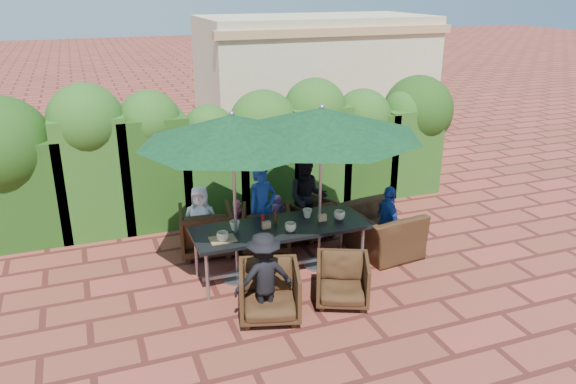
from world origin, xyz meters
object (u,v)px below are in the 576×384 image
object	(u,v)px
umbrella_left	(232,130)
dining_table	(280,231)
umbrella_right	(322,122)
chair_near_left	(269,289)
chair_near_right	(342,278)
chair_far_left	(206,228)
chair_end_right	(381,224)
chair_far_right	(311,217)
chair_far_mid	(266,226)

from	to	relation	value
umbrella_left	dining_table	bearing A→B (deg)	-3.14
umbrella_right	chair_near_left	xyz separation A→B (m)	(-1.13, -1.03, -1.83)
umbrella_left	chair_near_right	xyz separation A→B (m)	(1.14, -1.07, -1.86)
chair_near_left	chair_near_right	world-z (taller)	chair_near_left
dining_table	chair_near_left	bearing A→B (deg)	-116.54
chair_far_left	chair_near_left	xyz separation A→B (m)	(0.34, -2.09, -0.02)
chair_near_left	chair_end_right	xyz separation A→B (m)	(2.21, 1.11, 0.11)
umbrella_left	chair_far_left	world-z (taller)	umbrella_left
dining_table	chair_near_right	size ratio (longest dim) A/B	3.57
chair_far_right	chair_near_right	size ratio (longest dim) A/B	0.98
umbrella_right	chair_near_right	world-z (taller)	umbrella_right
chair_near_left	chair_far_right	bearing A→B (deg)	71.24
chair_near_right	umbrella_left	bearing A→B (deg)	160.90
umbrella_left	chair_end_right	bearing A→B (deg)	1.33
umbrella_left	chair_near_left	size ratio (longest dim) A/B	3.24
chair_far_left	chair_far_mid	bearing A→B (deg)	176.47
chair_near_left	chair_near_right	distance (m)	1.02
chair_far_left	chair_near_left	size ratio (longest dim) A/B	1.06
chair_far_left	chair_near_right	world-z (taller)	chair_far_left
dining_table	chair_near_right	world-z (taller)	dining_table
chair_far_mid	chair_far_right	world-z (taller)	chair_far_mid
chair_near_left	umbrella_right	bearing A→B (deg)	58.29
umbrella_left	chair_near_left	world-z (taller)	umbrella_left
chair_near_right	dining_table	bearing A→B (deg)	139.94
dining_table	chair_near_left	world-z (taller)	chair_near_left
umbrella_right	umbrella_left	bearing A→B (deg)	178.73
chair_near_left	chair_far_left	bearing A→B (deg)	115.16
umbrella_right	chair_far_mid	distance (m)	2.09
chair_far_left	chair_far_mid	xyz separation A→B (m)	(0.93, -0.21, -0.03)
chair_end_right	chair_far_right	bearing A→B (deg)	32.70
chair_far_right	chair_end_right	distance (m)	1.24
dining_table	chair_far_mid	world-z (taller)	chair_far_mid
dining_table	chair_far_right	xyz separation A→B (m)	(0.92, 1.05, -0.33)
umbrella_right	chair_far_mid	world-z (taller)	umbrella_right
dining_table	chair_far_right	distance (m)	1.43
chair_near_left	chair_near_right	bearing A→B (deg)	15.51
chair_far_left	chair_near_left	world-z (taller)	chair_far_left
chair_far_right	chair_near_left	size ratio (longest dim) A/B	0.89
chair_far_mid	chair_end_right	distance (m)	1.80
chair_far_left	chair_end_right	distance (m)	2.73
chair_near_right	chair_near_left	bearing A→B (deg)	-156.52
umbrella_right	chair_near_left	distance (m)	2.38
chair_far_left	chair_far_right	bearing A→B (deg)	-171.44
chair_far_mid	chair_near_left	world-z (taller)	chair_near_left
umbrella_right	chair_near_left	bearing A→B (deg)	-137.63
umbrella_right	chair_far_mid	size ratio (longest dim) A/B	3.67
dining_table	chair_far_left	bearing A→B (deg)	128.63
umbrella_left	chair_far_mid	xyz separation A→B (m)	(0.72, 0.82, -1.83)
dining_table	chair_end_right	world-z (taller)	chair_end_right
umbrella_left	chair_far_left	distance (m)	2.09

